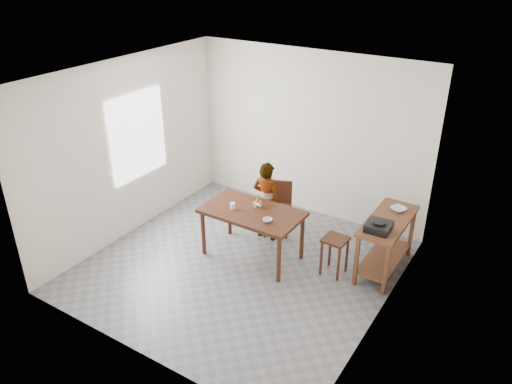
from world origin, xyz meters
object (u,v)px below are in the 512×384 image
Objects in this scene: stool at (334,256)px; child at (267,201)px; prep_counter at (385,245)px; dining_table at (252,234)px; dining_chair at (278,209)px.

child is at bearing 166.20° from stool.
prep_counter is at bearing 39.51° from stool.
dining_chair is at bearing 91.99° from dining_table.
child is (-1.82, -0.14, 0.23)m from prep_counter.
dining_table is at bearing -157.85° from prep_counter.
stool is at bearing -45.44° from dining_chair.
dining_table is 1.17× the size of prep_counter.
dining_chair is at bearing -111.48° from child.
dining_table is at bearing 98.54° from child.
dining_table is 1.12× the size of child.
prep_counter is at bearing 22.15° from dining_table.
dining_chair is at bearing 156.57° from stool.
prep_counter is (1.72, 0.70, 0.03)m from dining_table.
child is 0.31m from dining_chair.
dining_table is 0.77m from dining_chair.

